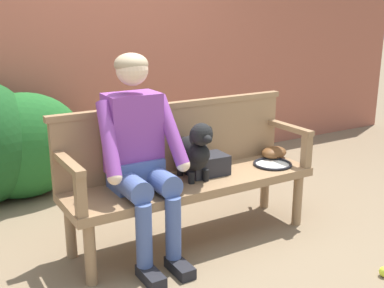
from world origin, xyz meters
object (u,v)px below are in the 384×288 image
Objects in this scene: garden_bench at (192,187)px; baseball_glove at (274,152)px; tennis_racket at (272,163)px; person_seated at (139,150)px; sports_bag at (207,165)px; dog_on_bench at (195,150)px.

baseball_glove reaches higher than garden_bench.
tennis_racket is at bearing -145.30° from baseball_glove.
person_seated reaches higher than tennis_racket.
tennis_racket is 2.59× the size of baseball_glove.
sports_bag is at bearing 13.52° from garden_bench.
baseball_glove is 0.66m from sports_bag.
tennis_racket is 0.55m from sports_bag.
garden_bench is 0.69m from tennis_racket.
garden_bench is at bearing -166.48° from sports_bag.
garden_bench is 0.27m from dog_on_bench.
dog_on_bench reaches higher than tennis_racket.
baseball_glove is (0.80, 0.09, 0.10)m from garden_bench.
sports_bag is at bearing 174.99° from baseball_glove.
person_seated reaches higher than dog_on_bench.
dog_on_bench reaches higher than garden_bench.
person_seated is at bearing 175.25° from baseball_glove.
person_seated is at bearing 179.42° from tennis_racket.
person_seated is 0.58m from sports_bag.
dog_on_bench is at bearing -62.29° from garden_bench.
baseball_glove is (0.11, 0.11, 0.04)m from tennis_racket.
sports_bag is (0.13, 0.06, -0.14)m from dog_on_bench.
sports_bag reaches higher than tennis_racket.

